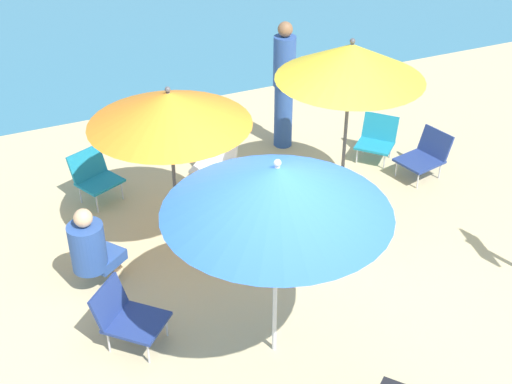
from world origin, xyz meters
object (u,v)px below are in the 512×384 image
umbrella_yellow (351,62)px  beach_chair_c (377,137)px  person_c (91,247)px  beach_chair_e (126,315)px  beach_chair_a (426,154)px  person_a (314,227)px  umbrella_orange (169,108)px  umbrella_blue (277,190)px  person_b (284,85)px  beach_chair_d (216,159)px  beach_chair_b (94,174)px

umbrella_yellow → beach_chair_c: bearing=39.0°
person_c → beach_chair_c: bearing=-20.9°
beach_chair_c → beach_chair_e: 4.47m
beach_chair_a → person_a: (-2.19, -1.04, 0.16)m
umbrella_orange → beach_chair_c: 3.39m
umbrella_orange → beach_chair_c: bearing=12.5°
beach_chair_a → person_c: (-4.39, -0.44, 0.17)m
umbrella_blue → beach_chair_c: bearing=43.5°
umbrella_blue → beach_chair_a: 3.98m
umbrella_blue → umbrella_yellow: bearing=46.0°
umbrella_yellow → beach_chair_a: umbrella_yellow is taller
person_b → person_c: 3.67m
umbrella_yellow → person_a: bearing=-134.6°
umbrella_yellow → beach_chair_a: 2.07m
beach_chair_a → beach_chair_d: same height
person_c → beach_chair_b: bearing=40.6°
umbrella_yellow → beach_chair_b: umbrella_yellow is taller
umbrella_blue → beach_chair_d: 3.37m
umbrella_blue → beach_chair_e: 1.95m
umbrella_yellow → beach_chair_e: size_ratio=2.86×
person_c → beach_chair_d: bearing=1.0°
person_c → person_b: bearing=-3.8°
beach_chair_c → beach_chair_d: beach_chair_d is taller
person_a → person_b: person_b is taller
person_a → person_c: size_ratio=0.98×
beach_chair_c → beach_chair_d: bearing=-50.0°
beach_chair_b → person_a: person_a is taller
beach_chair_a → beach_chair_c: (-0.31, 0.65, -0.00)m
beach_chair_b → beach_chair_e: (-0.31, -2.56, -0.02)m
beach_chair_e → person_a: bearing=53.3°
person_b → beach_chair_b: bearing=97.8°
beach_chair_b → person_c: size_ratio=0.67×
beach_chair_a → beach_chair_b: bearing=-28.6°
umbrella_yellow → beach_chair_e: (-2.94, -1.17, -1.53)m
umbrella_yellow → beach_chair_c: umbrella_yellow is taller
beach_chair_d → person_c: (-1.89, -1.42, 0.16)m
beach_chair_e → person_b: (3.01, 2.86, 0.58)m
umbrella_orange → beach_chair_e: umbrella_orange is taller
person_b → person_c: (-3.09, -1.94, -0.42)m
beach_chair_e → person_b: 4.19m
umbrella_yellow → person_b: size_ratio=1.19×
umbrella_orange → beach_chair_a: umbrella_orange is taller
beach_chair_e → person_a: size_ratio=0.79×
beach_chair_a → beach_chair_c: size_ratio=1.01×
person_a → person_b: (0.90, 2.54, 0.43)m
umbrella_blue → beach_chair_b: (-0.87, 3.21, -1.39)m
beach_chair_e → person_b: person_b is taller
person_c → person_a: bearing=-51.1°
umbrella_orange → person_c: bearing=-158.0°
umbrella_yellow → person_b: umbrella_yellow is taller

